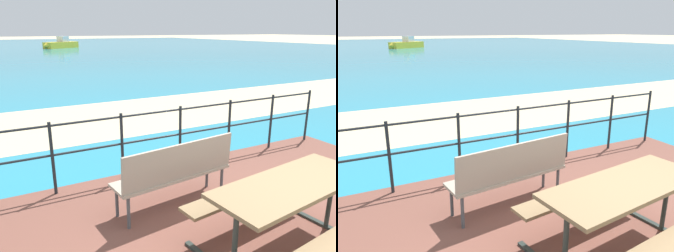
# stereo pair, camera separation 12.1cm
# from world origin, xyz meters

# --- Properties ---
(sea_water) EXTENTS (90.00, 90.00, 0.01)m
(sea_water) POSITION_xyz_m (0.00, 40.00, 0.01)
(sea_water) COLOR teal
(sea_water) RESTS_ON ground
(beach_strip) EXTENTS (54.01, 3.87, 0.01)m
(beach_strip) POSITION_xyz_m (0.00, 6.21, 0.01)
(beach_strip) COLOR beige
(beach_strip) RESTS_ON ground
(picnic_table) EXTENTS (1.87, 1.52, 0.77)m
(picnic_table) POSITION_xyz_m (-0.13, 0.06, 0.64)
(picnic_table) COLOR #8C704C
(picnic_table) RESTS_ON patio_paving
(park_bench) EXTENTS (1.60, 0.57, 0.89)m
(park_bench) POSITION_xyz_m (-0.69, 1.32, 0.58)
(park_bench) COLOR tan
(park_bench) RESTS_ON patio_paving
(railing_fence) EXTENTS (5.94, 0.04, 1.02)m
(railing_fence) POSITION_xyz_m (0.00, 2.42, 0.69)
(railing_fence) COLOR #1E2328
(railing_fence) RESTS_ON patio_paving
(boat_near) EXTENTS (4.82, 3.69, 1.43)m
(boat_near) POSITION_xyz_m (5.41, 41.48, 0.48)
(boat_near) COLOR yellow
(boat_near) RESTS_ON sea_water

